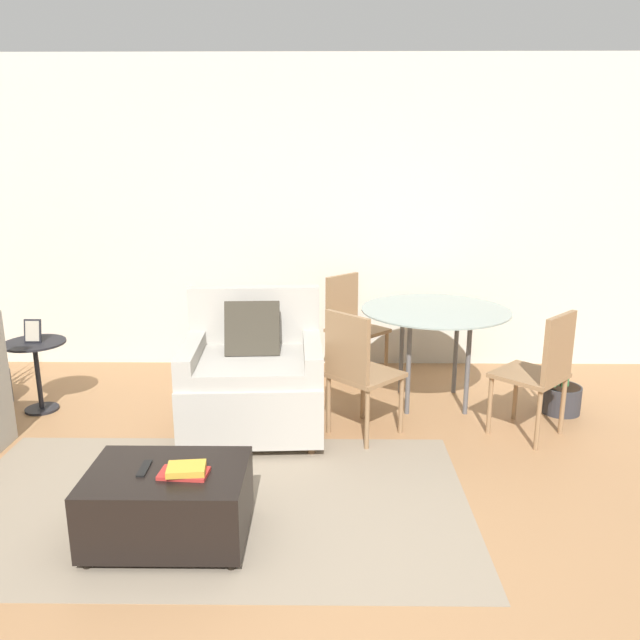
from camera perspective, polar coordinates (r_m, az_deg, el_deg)
ground_plane at (r=3.09m, az=-5.96°, el=-23.28°), size 20.00×20.00×0.00m
wall_back at (r=5.68m, az=-2.66°, el=9.43°), size 12.00×0.06×2.75m
area_rug at (r=3.72m, az=-9.97°, el=-16.12°), size 2.92×1.65×0.01m
armchair at (r=4.43m, az=-6.12°, el=-5.42°), size 1.00×0.91×0.98m
ottoman at (r=3.35m, az=-13.69°, el=-15.87°), size 0.79×0.55×0.39m
book_stack at (r=3.20m, az=-12.22°, el=-13.32°), size 0.25×0.16×0.05m
tv_remote_primary at (r=3.31m, az=-15.77°, el=-12.93°), size 0.05×0.16×0.01m
side_table at (r=5.19m, az=-24.50°, el=-3.53°), size 0.45×0.45×0.55m
picture_frame at (r=5.13m, az=-24.79°, el=-0.92°), size 0.13×0.07×0.17m
dining_table at (r=4.87m, az=10.47°, el=0.03°), size 1.14×1.14×0.76m
dining_chair_near_left at (r=4.25m, az=3.40°, el=-4.23°), size 0.59×0.59×0.90m
dining_chair_near_right at (r=4.49m, az=19.65°, el=-4.05°), size 0.59×0.59×0.90m
dining_chair_far_left at (r=5.45m, az=2.79°, el=0.05°), size 0.59×0.59×0.90m
potted_plant_small at (r=5.12m, az=21.18°, el=-6.32°), size 0.29×0.29×0.63m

